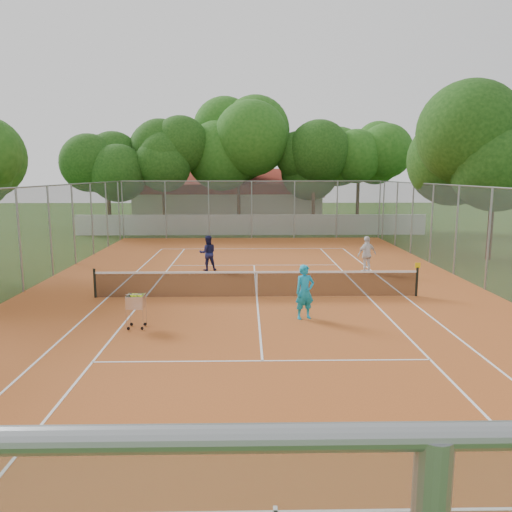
{
  "coord_description": "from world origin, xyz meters",
  "views": [
    {
      "loc": [
        -0.38,
        -17.93,
        4.53
      ],
      "look_at": [
        0.0,
        1.5,
        1.3
      ],
      "focal_mm": 35.0,
      "sensor_mm": 36.0,
      "label": 1
    }
  ],
  "objects_px": {
    "clubhouse": "(229,199)",
    "player_far_right": "(367,254)",
    "tennis_net": "(257,284)",
    "player_near": "(305,292)",
    "player_far_left": "(208,253)",
    "ball_hopper": "(136,310)"
  },
  "relations": [
    {
      "from": "player_far_right",
      "to": "ball_hopper",
      "type": "height_order",
      "value": "player_far_right"
    },
    {
      "from": "clubhouse",
      "to": "player_near",
      "type": "xyz_separation_m",
      "value": [
        3.44,
        -31.82,
        -1.32
      ]
    },
    {
      "from": "player_far_left",
      "to": "player_far_right",
      "type": "height_order",
      "value": "player_far_right"
    },
    {
      "from": "player_far_left",
      "to": "player_far_right",
      "type": "xyz_separation_m",
      "value": [
        7.32,
        -0.66,
        0.02
      ]
    },
    {
      "from": "ball_hopper",
      "to": "player_far_left",
      "type": "bearing_deg",
      "value": 83.61
    },
    {
      "from": "tennis_net",
      "to": "clubhouse",
      "type": "relative_size",
      "value": 0.72
    },
    {
      "from": "clubhouse",
      "to": "player_far_left",
      "type": "height_order",
      "value": "clubhouse"
    },
    {
      "from": "player_far_right",
      "to": "player_near",
      "type": "bearing_deg",
      "value": 39.32
    },
    {
      "from": "player_near",
      "to": "player_far_left",
      "type": "xyz_separation_m",
      "value": [
        -3.62,
        7.93,
        -0.03
      ]
    },
    {
      "from": "player_near",
      "to": "player_far_left",
      "type": "distance_m",
      "value": 8.72
    },
    {
      "from": "tennis_net",
      "to": "player_near",
      "type": "relative_size",
      "value": 6.93
    },
    {
      "from": "clubhouse",
      "to": "player_far_right",
      "type": "xyz_separation_m",
      "value": [
        7.13,
        -24.56,
        -1.34
      ]
    },
    {
      "from": "tennis_net",
      "to": "clubhouse",
      "type": "height_order",
      "value": "clubhouse"
    },
    {
      "from": "clubhouse",
      "to": "player_near",
      "type": "relative_size",
      "value": 9.56
    },
    {
      "from": "player_near",
      "to": "player_far_left",
      "type": "bearing_deg",
      "value": 96.25
    },
    {
      "from": "tennis_net",
      "to": "player_far_right",
      "type": "xyz_separation_m",
      "value": [
        5.13,
        4.44,
        0.35
      ]
    },
    {
      "from": "player_far_right",
      "to": "clubhouse",
      "type": "bearing_deg",
      "value": -97.54
    },
    {
      "from": "tennis_net",
      "to": "ball_hopper",
      "type": "distance_m",
      "value": 5.19
    },
    {
      "from": "player_far_left",
      "to": "ball_hopper",
      "type": "height_order",
      "value": "player_far_left"
    },
    {
      "from": "clubhouse",
      "to": "player_far_right",
      "type": "height_order",
      "value": "clubhouse"
    },
    {
      "from": "player_far_right",
      "to": "ball_hopper",
      "type": "xyz_separation_m",
      "value": [
        -8.75,
        -8.17,
        -0.3
      ]
    },
    {
      "from": "tennis_net",
      "to": "player_far_left",
      "type": "height_order",
      "value": "player_far_left"
    }
  ]
}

